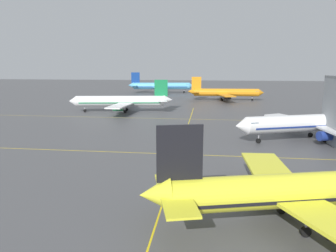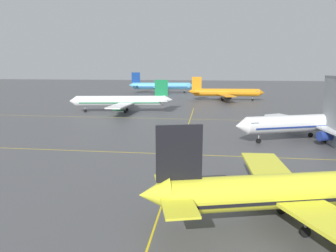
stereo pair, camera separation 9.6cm
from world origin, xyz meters
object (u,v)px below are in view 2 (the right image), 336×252
object	(u,v)px
airliner_front_gate	(307,190)
airliner_second_row	(314,123)
airliner_far_right_stand	(161,86)
airliner_third_row	(122,101)
airliner_far_left_stand	(225,93)

from	to	relation	value
airliner_front_gate	airliner_second_row	bearing A→B (deg)	71.55
airliner_far_right_stand	airliner_third_row	bearing A→B (deg)	-91.84
airliner_third_row	airliner_far_right_stand	size ratio (longest dim) A/B	0.94
airliner_front_gate	airliner_second_row	distance (m)	38.21
airliner_second_row	airliner_third_row	size ratio (longest dim) A/B	0.97
airliner_third_row	airliner_second_row	bearing A→B (deg)	-33.55
airliner_third_row	airliner_far_left_stand	world-z (taller)	airliner_third_row
airliner_far_left_stand	airliner_second_row	bearing A→B (deg)	-78.93
airliner_far_left_stand	airliner_front_gate	bearing A→B (deg)	-88.97
airliner_front_gate	airliner_far_right_stand	xyz separation A→B (m)	(-35.39, 140.98, 0.38)
airliner_second_row	airliner_far_right_stand	distance (m)	114.99
airliner_second_row	airliner_far_left_stand	bearing A→B (deg)	101.07
airliner_second_row	airliner_far_left_stand	size ratio (longest dim) A/B	1.01
airliner_third_row	airliner_far_left_stand	distance (m)	52.67
airliner_front_gate	airliner_second_row	xyz separation A→B (m)	(12.09, 36.25, 0.15)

